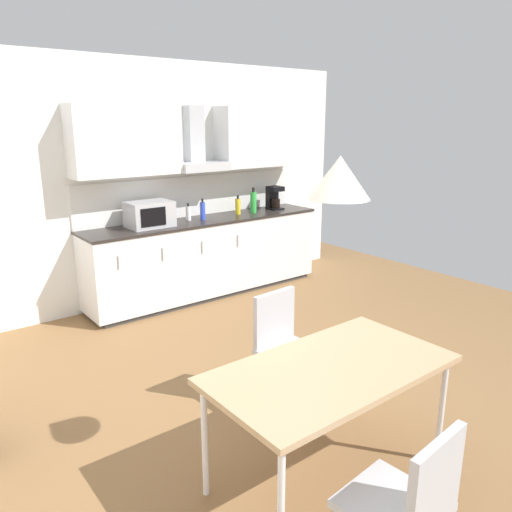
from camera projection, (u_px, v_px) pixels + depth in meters
name	position (u px, v px, depth m)	size (l,w,h in m)	color
ground_plane	(290.00, 403.00, 3.79)	(7.73, 8.28, 0.02)	brown
wall_back	(124.00, 185.00, 5.56)	(6.18, 0.10, 2.73)	white
kitchen_counter	(207.00, 257.00, 6.04)	(2.99, 0.61, 0.94)	#333333
backsplash_tile	(193.00, 196.00, 6.07)	(2.97, 0.02, 0.48)	silver
upper_wall_cabinets	(198.00, 139.00, 5.77)	(2.97, 0.40, 0.74)	silver
microwave	(150.00, 214.00, 5.45)	(0.48, 0.35, 0.28)	#ADADB2
coffee_maker	(274.00, 198.00, 6.53)	(0.18, 0.19, 0.30)	black
bottle_blue	(203.00, 211.00, 5.84)	(0.06, 0.06, 0.25)	blue
bottle_green	(253.00, 202.00, 6.28)	(0.08, 0.08, 0.32)	green
bottle_white	(188.00, 213.00, 5.82)	(0.06, 0.06, 0.20)	white
bottle_yellow	(238.00, 206.00, 6.19)	(0.07, 0.07, 0.23)	yellow
dining_table	(331.00, 374.00, 2.83)	(1.42, 0.77, 0.73)	tan
chair_far_right	(283.00, 339.00, 3.63)	(0.43, 0.43, 0.87)	#B2B2B7
chair_near_left	(410.00, 499.00, 2.10)	(0.43, 0.43, 0.87)	#B2B2B7
pendant_lamp	(340.00, 178.00, 2.53)	(0.32, 0.32, 0.22)	silver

